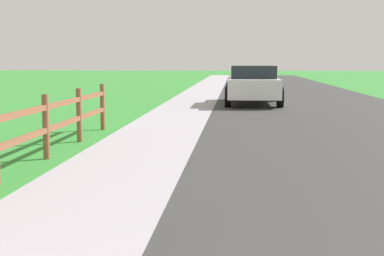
# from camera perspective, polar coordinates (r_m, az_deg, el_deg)

# --- Properties ---
(ground_plane) EXTENTS (120.00, 120.00, 0.00)m
(ground_plane) POSITION_cam_1_polar(r_m,az_deg,el_deg) (25.48, 2.86, 3.35)
(ground_plane) COLOR #328331
(road_asphalt) EXTENTS (7.00, 66.00, 0.01)m
(road_asphalt) POSITION_cam_1_polar(r_m,az_deg,el_deg) (27.60, 10.28, 3.54)
(road_asphalt) COLOR #343434
(road_asphalt) RESTS_ON ground
(curb_concrete) EXTENTS (6.00, 66.00, 0.01)m
(curb_concrete) POSITION_cam_1_polar(r_m,az_deg,el_deg) (27.73, -3.23, 3.66)
(curb_concrete) COLOR #A29AA4
(curb_concrete) RESTS_ON ground
(grass_verge) EXTENTS (5.00, 66.00, 0.00)m
(grass_verge) POSITION_cam_1_polar(r_m,az_deg,el_deg) (27.97, -6.28, 3.66)
(grass_verge) COLOR #328331
(grass_verge) RESTS_ON ground
(parked_suv_white) EXTENTS (2.06, 4.88, 1.45)m
(parked_suv_white) POSITION_cam_1_polar(r_m,az_deg,el_deg) (20.90, 6.33, 4.59)
(parked_suv_white) COLOR white
(parked_suv_white) RESTS_ON ground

